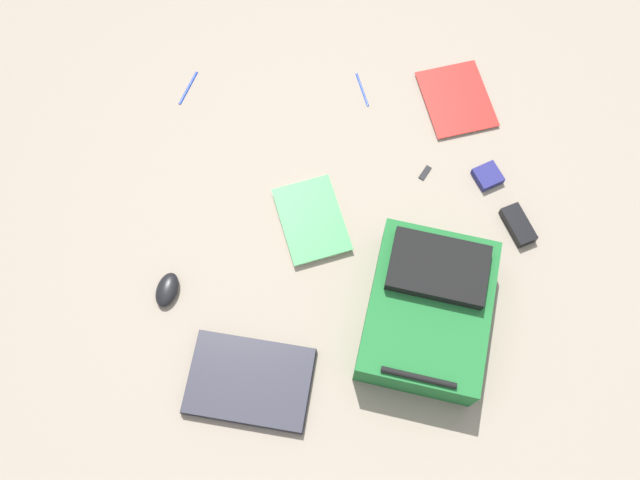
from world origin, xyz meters
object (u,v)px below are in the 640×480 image
book_comic (456,99)px  pen_black (362,89)px  power_brick (518,225)px  computer_mouse (167,290)px  book_manual (312,220)px  laptop (250,381)px  earbud_pouch (488,176)px  pen_blue (188,87)px  usb_stick (425,173)px  backpack (428,308)px

book_comic → pen_black: bearing=-13.1°
power_brick → computer_mouse: bearing=5.6°
book_comic → book_manual: bearing=36.9°
laptop → pen_black: 1.03m
power_brick → earbud_pouch: size_ratio=1.68×
pen_blue → computer_mouse: bearing=83.8°
book_comic → pen_blue: book_comic is taller
computer_mouse → pen_black: 0.92m
book_comic → usb_stick: (0.14, 0.26, -0.00)m
book_manual → power_brick: size_ratio=2.27×
power_brick → usb_stick: 0.33m
backpack → computer_mouse: bearing=-11.1°
power_brick → pen_black: 0.68m
book_comic → power_brick: power_brick is taller
laptop → power_brick: size_ratio=3.04×
backpack → pen_black: (0.09, -0.79, -0.08)m
backpack → book_comic: size_ratio=1.82×
power_brick → usb_stick: bearing=-39.8°
power_brick → pen_black: bearing=-52.4°
backpack → book_manual: (0.30, -0.33, -0.07)m
usb_stick → earbud_pouch: bearing=169.4°
laptop → book_comic: size_ratio=1.36×
book_manual → computer_mouse: 0.48m
book_comic → backpack: bearing=73.1°
book_comic → power_brick: size_ratio=2.24×
book_manual → earbud_pouch: (-0.57, -0.10, 0.00)m
laptop → pen_blue: laptop is taller
backpack → power_brick: 0.42m
backpack → power_brick: backpack is taller
usb_stick → book_manual: bearing=19.5°
pen_black → power_brick: bearing=127.6°
book_manual → pen_black: bearing=-114.7°
book_comic → laptop: bearing=49.5°
laptop → book_manual: size_ratio=1.34×
usb_stick → pen_blue: bearing=-27.8°
pen_blue → earbud_pouch: size_ratio=1.76×
power_brick → usb_stick: (0.25, -0.21, -0.01)m
backpack → usb_stick: bearing=-99.2°
laptop → usb_stick: laptop is taller
book_manual → power_brick: power_brick is taller
usb_stick → power_brick: bearing=140.2°
book_manual → computer_mouse: size_ratio=2.75×
laptop → power_brick: (-0.84, -0.39, 0.00)m
book_comic → book_manual: size_ratio=0.99×
book_comic → book_manual: (0.52, 0.39, 0.01)m
pen_black → usb_stick: 0.37m
book_comic → computer_mouse: 1.12m
book_manual → computer_mouse: (0.44, 0.18, 0.01)m
backpack → usb_stick: size_ratio=9.92×
pen_blue → book_comic: bearing=171.4°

